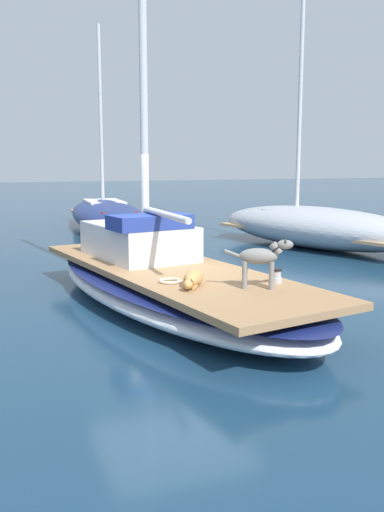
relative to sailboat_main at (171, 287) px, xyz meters
name	(u,v)px	position (x,y,z in m)	size (l,w,h in m)	color
ground_plane	(171,306)	(0.00, 0.00, -0.34)	(120.00, 120.00, 0.00)	navy
sailboat_main	(171,287)	(0.00, 0.00, 0.00)	(3.81, 7.58, 0.66)	white
mast_main	(145,27)	(-0.17, 0.76, 4.21)	(0.14, 2.27, 8.55)	silver
cabin_house	(140,239)	(-0.22, 1.10, 0.67)	(1.78, 2.45, 0.84)	silver
dog_grey	(262,258)	(0.69, -1.88, 0.75)	(0.86, 0.53, 0.70)	gray
dog_tan	(193,279)	(-0.14, -1.42, 0.43)	(0.57, 0.85, 0.22)	tan
deck_winch	(276,276)	(1.04, -1.66, 0.42)	(0.16, 0.16, 0.21)	#B7B7BC
coiled_rope	(170,281)	(-0.37, -1.08, 0.35)	(0.32, 0.32, 0.04)	beige
moored_boat_far_astern	(107,215)	(1.18, 10.59, 0.21)	(2.56, 7.79, 7.03)	navy
moored_boat_starboard_side	(315,226)	(5.81, 4.70, 0.27)	(4.16, 7.03, 8.34)	#B2B7C1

